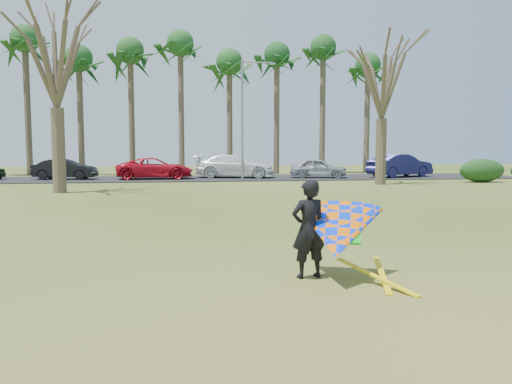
{
  "coord_description": "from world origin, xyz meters",
  "views": [
    {
      "loc": [
        -1.89,
        -10.93,
        2.29
      ],
      "look_at": [
        0.0,
        2.0,
        1.1
      ],
      "focal_mm": 35.0,
      "sensor_mm": 36.0,
      "label": 1
    }
  ],
  "objects": [
    {
      "name": "palm_9",
      "position": [
        14.0,
        31.0,
        9.17
      ],
      "size": [
        4.84,
        4.84,
        10.84
      ],
      "color": "#4A3C2C",
      "rests_on": "ground"
    },
    {
      "name": "kite_flyer",
      "position": [
        0.66,
        -2.8,
        0.85
      ],
      "size": [
        2.13,
        2.39,
        2.02
      ],
      "color": "black",
      "rests_on": "ground"
    },
    {
      "name": "palm_4",
      "position": [
        -6.0,
        31.0,
        9.85
      ],
      "size": [
        4.84,
        4.84,
        11.54
      ],
      "color": "#483A2B",
      "rests_on": "ground"
    },
    {
      "name": "bare_tree_right",
      "position": [
        10.0,
        18.0,
        6.57
      ],
      "size": [
        6.27,
        6.27,
        9.21
      ],
      "color": "brown",
      "rests_on": "ground"
    },
    {
      "name": "car_3",
      "position": [
        1.81,
        25.07,
        0.89
      ],
      "size": [
        6.1,
        3.47,
        1.67
      ],
      "primitive_type": "imported",
      "rotation": [
        0.0,
        0.0,
        1.36
      ],
      "color": "white",
      "rests_on": "parking_strip"
    },
    {
      "name": "palm_8",
      "position": [
        10.0,
        31.0,
        10.52
      ],
      "size": [
        4.84,
        4.84,
        12.24
      ],
      "color": "#473B2A",
      "rests_on": "ground"
    },
    {
      "name": "car_5",
      "position": [
        14.0,
        24.07,
        0.91
      ],
      "size": [
        5.43,
        3.53,
        1.69
      ],
      "primitive_type": "imported",
      "rotation": [
        0.0,
        0.0,
        1.94
      ],
      "color": "#1B1A4E",
      "rests_on": "parking_strip"
    },
    {
      "name": "car_2",
      "position": [
        -3.84,
        24.42,
        0.79
      ],
      "size": [
        5.34,
        2.59,
        1.47
      ],
      "primitive_type": "imported",
      "rotation": [
        0.0,
        0.0,
        1.6
      ],
      "color": "red",
      "rests_on": "parking_strip"
    },
    {
      "name": "palm_3",
      "position": [
        -10.0,
        31.0,
        9.17
      ],
      "size": [
        4.84,
        4.84,
        10.84
      ],
      "color": "#4C3B2D",
      "rests_on": "ground"
    },
    {
      "name": "ground",
      "position": [
        0.0,
        0.0,
        0.0
      ],
      "size": [
        100.0,
        100.0,
        0.0
      ],
      "primitive_type": "plane",
      "color": "#224D10",
      "rests_on": "ground"
    },
    {
      "name": "palm_7",
      "position": [
        6.0,
        31.0,
        9.85
      ],
      "size": [
        4.84,
        4.84,
        11.54
      ],
      "color": "#453829",
      "rests_on": "ground"
    },
    {
      "name": "car_1",
      "position": [
        -9.94,
        24.79,
        0.75
      ],
      "size": [
        4.36,
        2.01,
        1.39
      ],
      "primitive_type": "imported",
      "rotation": [
        0.0,
        0.0,
        1.44
      ],
      "color": "black",
      "rests_on": "parking_strip"
    },
    {
      "name": "car_4",
      "position": [
        7.77,
        24.07,
        0.76
      ],
      "size": [
        4.38,
        2.59,
        1.4
      ],
      "primitive_type": "imported",
      "rotation": [
        0.0,
        0.0,
        1.33
      ],
      "color": "#969AA2",
      "rests_on": "parking_strip"
    },
    {
      "name": "palm_2",
      "position": [
        -14.0,
        31.0,
        10.52
      ],
      "size": [
        4.84,
        4.84,
        12.24
      ],
      "color": "#483A2B",
      "rests_on": "ground"
    },
    {
      "name": "parking_strip",
      "position": [
        0.0,
        25.0,
        0.03
      ],
      "size": [
        46.0,
        7.0,
        0.06
      ],
      "primitive_type": "cube",
      "color": "black",
      "rests_on": "ground"
    },
    {
      "name": "palm_5",
      "position": [
        -2.0,
        31.0,
        10.52
      ],
      "size": [
        4.84,
        4.84,
        12.24
      ],
      "color": "brown",
      "rests_on": "ground"
    },
    {
      "name": "hedge_near",
      "position": [
        17.23,
        18.82,
        0.76
      ],
      "size": [
        3.04,
        1.38,
        1.52
      ],
      "primitive_type": "ellipsoid",
      "color": "#173914",
      "rests_on": "ground"
    },
    {
      "name": "streetlight",
      "position": [
        2.16,
        22.0,
        4.46
      ],
      "size": [
        2.28,
        0.18,
        8.0
      ],
      "color": "gray",
      "rests_on": "ground"
    },
    {
      "name": "bare_tree_left",
      "position": [
        -8.0,
        15.0,
        6.92
      ],
      "size": [
        6.6,
        6.6,
        9.7
      ],
      "color": "brown",
      "rests_on": "ground"
    },
    {
      "name": "palm_6",
      "position": [
        2.0,
        31.0,
        9.17
      ],
      "size": [
        4.84,
        4.84,
        10.84
      ],
      "color": "brown",
      "rests_on": "ground"
    }
  ]
}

